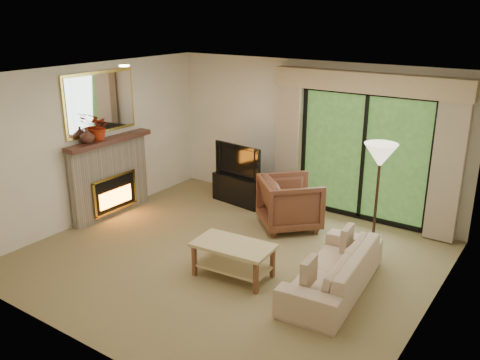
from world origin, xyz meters
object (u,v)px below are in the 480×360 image
Objects in this scene: media_console at (241,189)px; coffee_table at (233,260)px; armchair at (290,203)px; sofa at (333,269)px.

media_console is 0.98× the size of coffee_table.
armchair is 1.87m from coffee_table.
sofa is 1.85× the size of coffee_table.
sofa is at bearing -27.97° from media_console.
armchair is 0.88× the size of coffee_table.
armchair is at bearing 90.78° from coffee_table.
coffee_table is at bearing -75.44° from sofa.
armchair reaches higher than sofa.
armchair is 2.00m from sofa.
armchair reaches higher than media_console.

